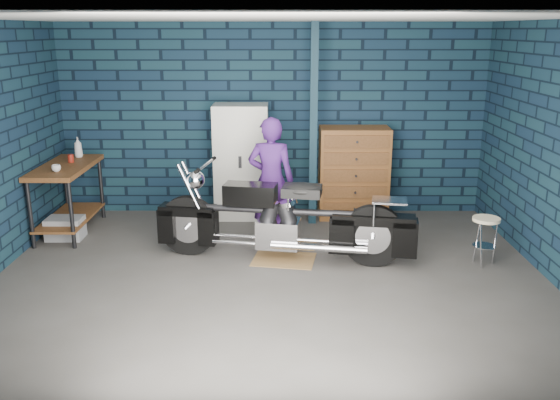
# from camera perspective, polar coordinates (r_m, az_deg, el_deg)

# --- Properties ---
(ground) EXTENTS (6.00, 6.00, 0.00)m
(ground) POSITION_cam_1_polar(r_m,az_deg,el_deg) (6.46, -0.96, -7.59)
(ground) COLOR #454240
(ground) RESTS_ON ground
(room_walls) EXTENTS (6.02, 5.01, 2.71)m
(room_walls) POSITION_cam_1_polar(r_m,az_deg,el_deg) (6.51, -0.95, 9.99)
(room_walls) COLOR #0F2134
(room_walls) RESTS_ON ground
(support_post) EXTENTS (0.10, 0.10, 2.70)m
(support_post) POSITION_cam_1_polar(r_m,az_deg,el_deg) (7.98, 3.24, 7.09)
(support_post) COLOR #102734
(support_post) RESTS_ON ground
(workbench) EXTENTS (0.60, 1.40, 0.91)m
(workbench) POSITION_cam_1_polar(r_m,az_deg,el_deg) (8.26, -19.70, 0.11)
(workbench) COLOR brown
(workbench) RESTS_ON ground
(drip_mat) EXTENTS (0.79, 0.64, 0.01)m
(drip_mat) POSITION_cam_1_polar(r_m,az_deg,el_deg) (6.97, 0.37, -5.73)
(drip_mat) COLOR brown
(drip_mat) RESTS_ON ground
(motorcycle) EXTENTS (2.64, 1.11, 1.13)m
(motorcycle) POSITION_cam_1_polar(r_m,az_deg,el_deg) (6.78, 0.38, -1.34)
(motorcycle) COLOR black
(motorcycle) RESTS_ON ground
(person) EXTENTS (0.62, 0.45, 1.58)m
(person) POSITION_cam_1_polar(r_m,az_deg,el_deg) (7.37, -0.88, 1.92)
(person) COLOR #451D6D
(person) RESTS_ON ground
(storage_bin) EXTENTS (0.45, 0.32, 0.28)m
(storage_bin) POSITION_cam_1_polar(r_m,az_deg,el_deg) (8.10, -19.97, -2.55)
(storage_bin) COLOR gray
(storage_bin) RESTS_ON ground
(locker) EXTENTS (0.75, 0.54, 1.61)m
(locker) POSITION_cam_1_polar(r_m,az_deg,el_deg) (8.36, -3.74, 3.69)
(locker) COLOR beige
(locker) RESTS_ON ground
(tool_chest) EXTENTS (0.97, 0.54, 1.29)m
(tool_chest) POSITION_cam_1_polar(r_m,az_deg,el_deg) (8.44, 7.09, 2.60)
(tool_chest) COLOR brown
(tool_chest) RESTS_ON ground
(shop_stool) EXTENTS (0.34, 0.34, 0.56)m
(shop_stool) POSITION_cam_1_polar(r_m,az_deg,el_deg) (7.13, 19.06, -3.77)
(shop_stool) COLOR beige
(shop_stool) RESTS_ON ground
(cup_a) EXTENTS (0.12, 0.12, 0.09)m
(cup_a) POSITION_cam_1_polar(r_m,az_deg,el_deg) (7.79, -20.74, 2.88)
(cup_a) COLOR beige
(cup_a) RESTS_ON workbench
(mug_red) EXTENTS (0.09, 0.09, 0.11)m
(mug_red) POSITION_cam_1_polar(r_m,az_deg,el_deg) (8.28, -19.49, 3.80)
(mug_red) COLOR maroon
(mug_red) RESTS_ON workbench
(bottle) EXTENTS (0.14, 0.14, 0.28)m
(bottle) POSITION_cam_1_polar(r_m,az_deg,el_deg) (8.57, -18.86, 4.84)
(bottle) COLOR gray
(bottle) RESTS_ON workbench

